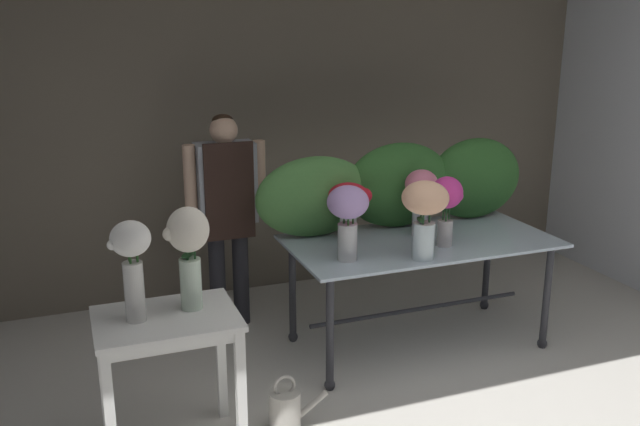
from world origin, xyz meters
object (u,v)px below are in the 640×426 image
vase_peach_tulips (424,209)px  vase_magenta_snapdragons (447,202)px  vase_crimson_anemones (349,203)px  vase_white_roses_tall (132,260)px  vase_lilac_lilies (347,213)px  vase_rosy_stock (421,194)px  vase_cream_lisianthus_tall (188,247)px  watering_can (286,410)px  florist (226,199)px  side_table_white (167,336)px  display_table_glass (420,256)px

vase_peach_tulips → vase_magenta_snapdragons: (0.27, 0.18, -0.02)m
vase_magenta_snapdragons → vase_crimson_anemones: 0.64m
vase_peach_tulips → vase_magenta_snapdragons: size_ratio=1.07×
vase_white_roses_tall → vase_magenta_snapdragons: bearing=13.1°
vase_lilac_lilies → vase_rosy_stock: vase_lilac_lilies is taller
vase_crimson_anemones → vase_white_roses_tall: (-1.50, -0.79, 0.05)m
vase_rosy_stock → vase_crimson_anemones: vase_rosy_stock is taller
vase_lilac_lilies → vase_crimson_anemones: bearing=65.0°
vase_cream_lisianthus_tall → watering_can: 1.11m
vase_cream_lisianthus_tall → vase_crimson_anemones: bearing=31.2°
florist → side_table_white: bearing=-114.7°
display_table_glass → side_table_white: (-1.82, -0.65, 0.00)m
display_table_glass → vase_cream_lisianthus_tall: size_ratio=3.31×
florist → vase_lilac_lilies: florist is taller
side_table_white → vase_peach_tulips: 1.73m
vase_magenta_snapdragons → vase_crimson_anemones: bearing=151.4°
vase_lilac_lilies → vase_peach_tulips: bearing=-18.6°
florist → vase_peach_tulips: (0.98, -1.14, 0.13)m
vase_magenta_snapdragons → vase_white_roses_tall: (-2.06, -0.48, 0.02)m
side_table_white → vase_rosy_stock: vase_rosy_stock is taller
display_table_glass → vase_lilac_lilies: (-0.63, -0.20, 0.42)m
vase_lilac_lilies → vase_rosy_stock: 0.73m
vase_peach_tulips → vase_cream_lisianthus_tall: (-1.50, -0.24, 0.01)m
vase_white_roses_tall → side_table_white: bearing=0.2°
vase_magenta_snapdragons → vase_cream_lisianthus_tall: vase_cream_lisianthus_tall is taller
vase_peach_tulips → watering_can: bearing=-161.9°
display_table_glass → vase_cream_lisianthus_tall: (-1.68, -0.59, 0.46)m
vase_lilac_lilies → watering_can: 1.22m
vase_rosy_stock → vase_crimson_anemones: (-0.51, 0.05, -0.02)m
vase_peach_tulips → watering_can: size_ratio=1.43×
side_table_white → vase_magenta_snapdragons: size_ratio=1.67×
vase_lilac_lilies → vase_rosy_stock: bearing=23.4°
side_table_white → watering_can: (0.62, -0.04, -0.54)m
florist → watering_can: (-0.04, -1.48, -0.86)m
vase_crimson_anemones → vase_cream_lisianthus_tall: bearing=-148.8°
vase_lilac_lilies → vase_magenta_snapdragons: (0.72, 0.03, -0.00)m
side_table_white → vase_rosy_stock: bearing=21.6°
side_table_white → vase_magenta_snapdragons: vase_magenta_snapdragons is taller
florist → vase_white_roses_tall: size_ratio=3.06×
vase_lilac_lilies → watering_can: size_ratio=1.36×
vase_lilac_lilies → vase_cream_lisianthus_tall: vase_cream_lisianthus_tall is taller
vase_magenta_snapdragons → watering_can: 1.69m
vase_magenta_snapdragons → vase_peach_tulips: bearing=-145.8°
vase_rosy_stock → vase_peach_tulips: bearing=-116.4°
florist → vase_crimson_anemones: 0.95m
side_table_white → vase_peach_tulips: (1.65, 0.30, 0.44)m
vase_lilac_lilies → vase_crimson_anemones: size_ratio=1.18×
vase_crimson_anemones → vase_rosy_stock: bearing=-5.2°
vase_rosy_stock → vase_white_roses_tall: bearing=-159.8°
side_table_white → vase_white_roses_tall: bearing=-179.8°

